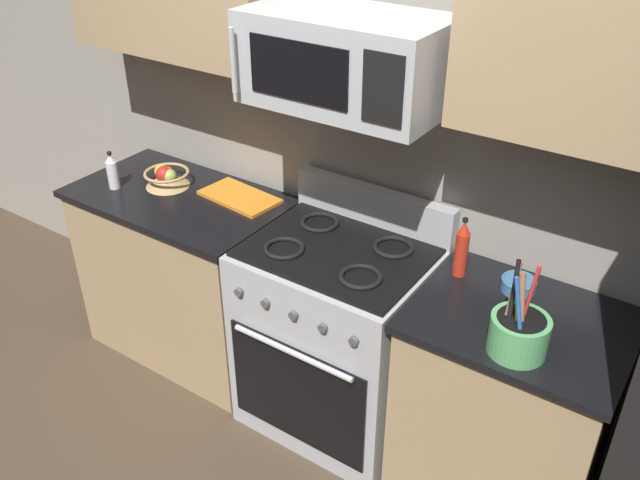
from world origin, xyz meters
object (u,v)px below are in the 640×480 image
at_px(bottle_vinegar, 112,172).
at_px(range_oven, 337,335).
at_px(bottle_hot_sauce, 462,249).
at_px(prep_bowl, 519,284).
at_px(microwave, 346,60).
at_px(fruit_basket, 167,177).
at_px(utensil_crock, 519,333).
at_px(cutting_board, 240,197).

bearing_deg(bottle_vinegar, range_oven, 5.41).
distance_m(bottle_hot_sauce, bottle_vinegar, 1.71).
height_order(range_oven, prep_bowl, range_oven).
height_order(microwave, bottle_vinegar, microwave).
relative_size(range_oven, fruit_basket, 4.98).
height_order(utensil_crock, fruit_basket, utensil_crock).
distance_m(utensil_crock, bottle_vinegar, 2.03).
height_order(utensil_crock, bottle_vinegar, utensil_crock).
bearing_deg(utensil_crock, range_oven, 167.31).
bearing_deg(prep_bowl, range_oven, -167.40).
height_order(range_oven, bottle_vinegar, bottle_vinegar).
height_order(microwave, utensil_crock, microwave).
distance_m(microwave, cutting_board, 1.02).
relative_size(range_oven, bottle_hot_sauce, 4.37).
relative_size(utensil_crock, cutting_board, 0.89).
relative_size(fruit_basket, prep_bowl, 1.66).
bearing_deg(bottle_hot_sauce, fruit_basket, -176.59).
bearing_deg(bottle_hot_sauce, prep_bowl, 6.21).
relative_size(bottle_vinegar, prep_bowl, 1.43).
height_order(microwave, prep_bowl, microwave).
distance_m(microwave, prep_bowl, 1.04).
distance_m(range_oven, microwave, 1.22).
xyz_separation_m(microwave, utensil_crock, (0.82, -0.21, -0.71)).
height_order(fruit_basket, cutting_board, fruit_basket).
relative_size(microwave, utensil_crock, 2.16).
bearing_deg(range_oven, microwave, 90.06).
height_order(bottle_vinegar, prep_bowl, bottle_vinegar).
distance_m(microwave, utensil_crock, 1.10).
bearing_deg(bottle_hot_sauce, cutting_board, 179.72).
bearing_deg(microwave, range_oven, -89.94).
bearing_deg(prep_bowl, utensil_crock, -71.15).
bearing_deg(prep_bowl, bottle_vinegar, -171.93).
distance_m(microwave, fruit_basket, 1.26).
xyz_separation_m(range_oven, cutting_board, (-0.64, 0.14, 0.44)).
xyz_separation_m(microwave, cutting_board, (-0.64, 0.11, -0.78)).
bearing_deg(prep_bowl, fruit_basket, -176.22).
xyz_separation_m(bottle_hot_sauce, bottle_vinegar, (-1.69, -0.25, -0.03)).
bearing_deg(cutting_board, bottle_hot_sauce, -0.28).
height_order(fruit_basket, bottle_vinegar, bottle_vinegar).
bearing_deg(bottle_vinegar, prep_bowl, 8.07).
xyz_separation_m(utensil_crock, bottle_hot_sauce, (-0.34, 0.32, 0.04)).
distance_m(cutting_board, bottle_hot_sauce, 1.12).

